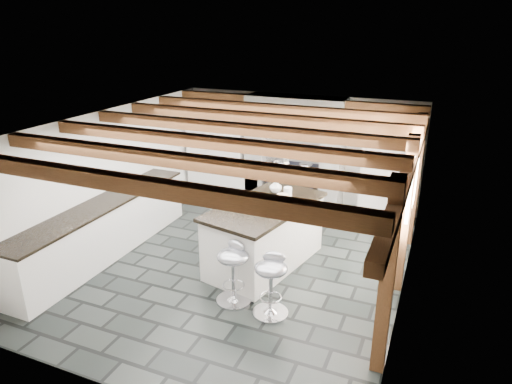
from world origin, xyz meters
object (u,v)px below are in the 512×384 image
at_px(range_cooker, 293,185).
at_px(kitchen_island, 265,234).
at_px(bar_stool_near, 271,278).
at_px(bar_stool_far, 234,266).

bearing_deg(range_cooker, kitchen_island, -81.68).
height_order(range_cooker, bar_stool_near, range_cooker).
distance_m(range_cooker, bar_stool_near, 3.90).
height_order(kitchen_island, bar_stool_near, kitchen_island).
height_order(bar_stool_near, bar_stool_far, bar_stool_far).
bearing_deg(kitchen_island, bar_stool_near, -52.89).
bearing_deg(range_cooker, bar_stool_far, -84.29).
bearing_deg(kitchen_island, range_cooker, 110.61).
bearing_deg(bar_stool_near, bar_stool_far, 159.88).
bearing_deg(bar_stool_far, kitchen_island, 111.59).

